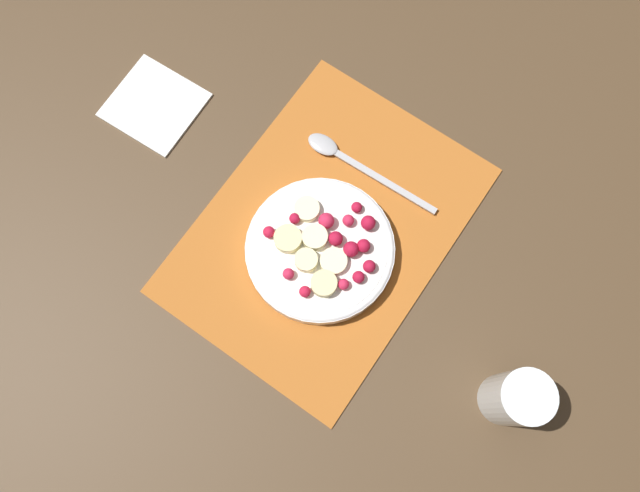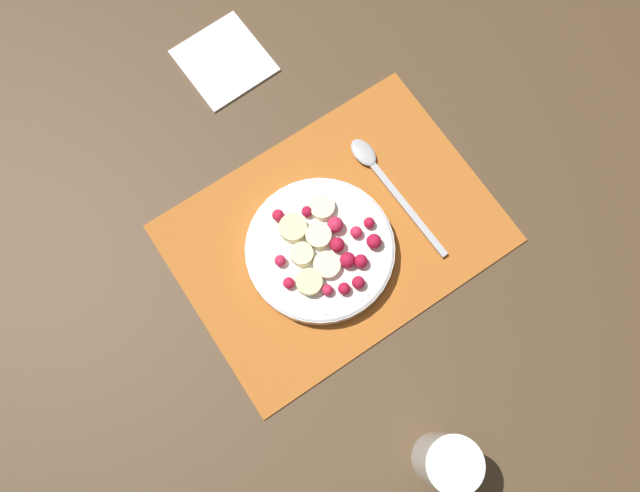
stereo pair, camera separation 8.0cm
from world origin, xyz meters
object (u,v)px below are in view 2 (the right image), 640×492
(fruit_bowl, at_px, (320,249))
(napkin, at_px, (224,60))
(drinking_glass, at_px, (446,462))
(spoon, at_px, (380,173))

(fruit_bowl, distance_m, napkin, 0.32)
(drinking_glass, bearing_deg, fruit_bowl, -94.99)
(spoon, xyz_separation_m, napkin, (0.09, -0.27, -0.01))
(fruit_bowl, height_order, drinking_glass, drinking_glass)
(drinking_glass, bearing_deg, spoon, -114.36)
(spoon, height_order, napkin, spoon)
(napkin, bearing_deg, drinking_glass, 83.44)
(fruit_bowl, relative_size, spoon, 0.96)
(drinking_glass, bearing_deg, napkin, -96.56)
(spoon, distance_m, napkin, 0.29)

